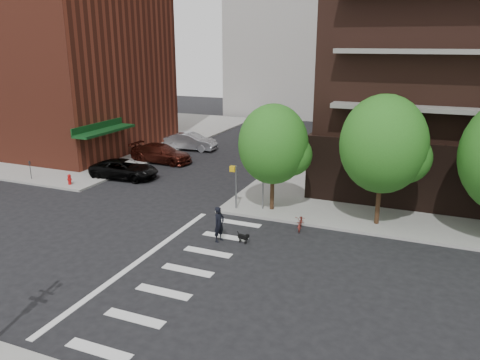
{
  "coord_description": "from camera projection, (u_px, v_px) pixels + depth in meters",
  "views": [
    {
      "loc": [
        12.22,
        -16.24,
        9.66
      ],
      "look_at": [
        3.0,
        6.0,
        2.5
      ],
      "focal_mm": 35.0,
      "sensor_mm": 36.0,
      "label": 1
    }
  ],
  "objects": [
    {
      "name": "parked_car_black",
      "position": [
        124.0,
        169.0,
        34.12
      ],
      "size": [
        2.77,
        5.18,
        1.38
      ],
      "primitive_type": "imported",
      "rotation": [
        0.0,
        0.0,
        1.67
      ],
      "color": "black",
      "rests_on": "ground"
    },
    {
      "name": "parked_car_silver",
      "position": [
        191.0,
        141.0,
        43.08
      ],
      "size": [
        2.03,
        4.93,
        1.59
      ],
      "primitive_type": "imported",
      "rotation": [
        0.0,
        0.0,
        1.64
      ],
      "color": "#ACADB5",
      "rests_on": "ground"
    },
    {
      "name": "crosswalk",
      "position": [
        172.0,
        267.0,
        20.81
      ],
      "size": [
        3.85,
        13.0,
        0.01
      ],
      "color": "silver",
      "rests_on": "ground"
    },
    {
      "name": "sidewalk_nw",
      "position": [
        70.0,
        132.0,
        51.4
      ],
      "size": [
        31.0,
        33.0,
        0.15
      ],
      "primitive_type": "cube",
      "color": "gray",
      "rests_on": "ground"
    },
    {
      "name": "midrise_nw",
      "position": [
        38.0,
        36.0,
        42.74
      ],
      "size": [
        21.4,
        15.5,
        20.0
      ],
      "color": "maroon",
      "rests_on": "sidewalk_nw"
    },
    {
      "name": "pedestrian_signal",
      "position": [
        242.0,
        181.0,
        27.25
      ],
      "size": [
        2.18,
        0.67,
        2.6
      ],
      "color": "slate",
      "rests_on": "sidewalk_ne"
    },
    {
      "name": "dog",
      "position": [
        244.0,
        237.0,
        23.21
      ],
      "size": [
        0.62,
        0.27,
        0.52
      ],
      "rotation": [
        0.0,
        0.0,
        -0.23
      ],
      "color": "black",
      "rests_on": "ground"
    },
    {
      "name": "fire_hydrant",
      "position": [
        69.0,
        179.0,
        32.22
      ],
      "size": [
        0.24,
        0.24,
        0.73
      ],
      "color": "#A50C0C",
      "rests_on": "sidewalk_nw"
    },
    {
      "name": "parked_car_maroon",
      "position": [
        161.0,
        153.0,
        38.59
      ],
      "size": [
        2.3,
        5.35,
        1.53
      ],
      "primitive_type": "imported",
      "rotation": [
        0.0,
        0.0,
        1.54
      ],
      "color": "#40150E",
      "rests_on": "ground"
    },
    {
      "name": "ground",
      "position": [
        131.0,
        259.0,
        21.62
      ],
      "size": [
        120.0,
        120.0,
        0.0
      ],
      "primitive_type": "plane",
      "color": "black",
      "rests_on": "ground"
    },
    {
      "name": "tree_b",
      "position": [
        383.0,
        144.0,
        24.18
      ],
      "size": [
        4.5,
        4.5,
        6.65
      ],
      "color": "#301E11",
      "rests_on": "sidewalk_ne"
    },
    {
      "name": "parking_meter",
      "position": [
        30.0,
        168.0,
        33.39
      ],
      "size": [
        0.1,
        0.08,
        1.32
      ],
      "color": "black",
      "rests_on": "sidewalk_nw"
    },
    {
      "name": "tree_a",
      "position": [
        273.0,
        144.0,
        26.52
      ],
      "size": [
        4.0,
        4.0,
        5.9
      ],
      "color": "#301E11",
      "rests_on": "sidewalk_ne"
    },
    {
      "name": "dog_walker",
      "position": [
        219.0,
        224.0,
        23.29
      ],
      "size": [
        0.75,
        0.59,
        1.81
      ],
      "primitive_type": "imported",
      "rotation": [
        0.0,
        0.0,
        1.31
      ],
      "color": "black",
      "rests_on": "ground"
    },
    {
      "name": "scooter",
      "position": [
        301.0,
        222.0,
        24.94
      ],
      "size": [
        0.78,
        1.6,
        0.8
      ],
      "primitive_type": "imported",
      "rotation": [
        0.0,
        0.0,
        0.17
      ],
      "color": "maroon",
      "rests_on": "ground"
    }
  ]
}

